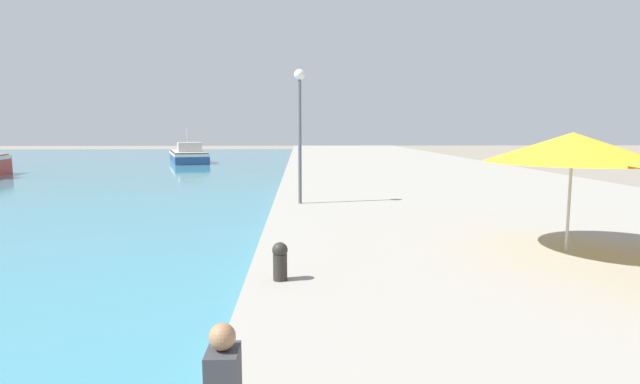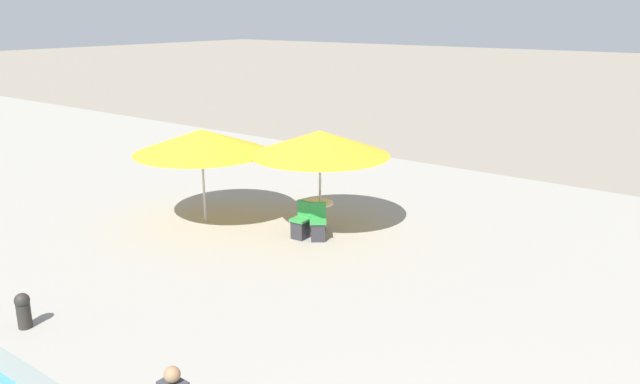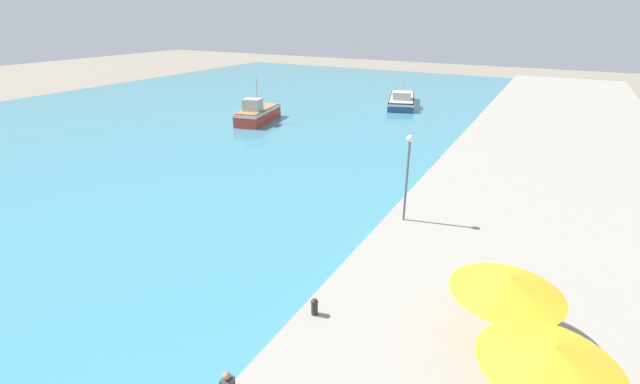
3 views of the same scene
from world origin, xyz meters
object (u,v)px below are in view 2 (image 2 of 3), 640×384
(cafe_umbrella_white, at_px, (201,141))
(cafe_table, at_px, (317,210))
(cafe_umbrella_pink, at_px, (320,143))
(cafe_chair_left, at_px, (301,225))
(mooring_bollard, at_px, (23,309))
(cafe_chair_right, at_px, (318,227))

(cafe_umbrella_white, height_order, cafe_table, cafe_umbrella_white)
(cafe_umbrella_pink, bearing_deg, cafe_table, 144.17)
(cafe_umbrella_pink, height_order, cafe_table, cafe_umbrella_pink)
(cafe_umbrella_pink, distance_m, cafe_table, 1.73)
(cafe_umbrella_pink, relative_size, cafe_umbrella_white, 1.00)
(cafe_umbrella_pink, relative_size, cafe_chair_left, 3.83)
(cafe_umbrella_white, distance_m, mooring_bollard, 6.46)
(cafe_chair_left, xyz_separation_m, mooring_bollard, (-6.48, 1.02, 0.02))
(cafe_chair_left, height_order, cafe_chair_right, same)
(cafe_umbrella_white, xyz_separation_m, cafe_chair_right, (0.70, -3.23, -1.85))
(cafe_umbrella_pink, distance_m, cafe_umbrella_white, 3.12)
(cafe_umbrella_pink, distance_m, cafe_chair_left, 2.09)
(cafe_chair_right, bearing_deg, cafe_umbrella_pink, -95.00)
(cafe_umbrella_white, xyz_separation_m, mooring_bollard, (-5.93, -1.80, -1.83))
(cafe_umbrella_white, relative_size, mooring_bollard, 5.35)
(cafe_chair_right, bearing_deg, cafe_table, -90.00)
(mooring_bollard, bearing_deg, cafe_umbrella_white, 16.86)
(cafe_chair_left, bearing_deg, cafe_chair_right, -162.18)
(cafe_table, xyz_separation_m, cafe_chair_left, (-0.72, -0.04, -0.21))
(cafe_umbrella_white, relative_size, cafe_table, 4.37)
(cafe_chair_left, bearing_deg, cafe_umbrella_pink, -93.11)
(cafe_chair_right, bearing_deg, mooring_bollard, 39.35)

